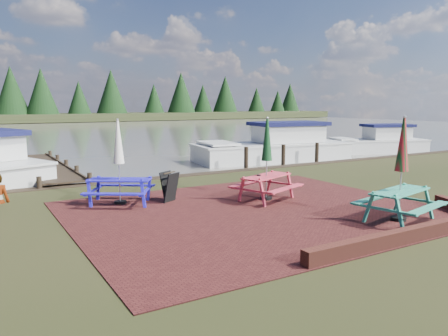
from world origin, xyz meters
name	(u,v)px	position (x,y,z in m)	size (l,w,h in m)	color
ground	(280,221)	(0.00, 0.00, 0.00)	(120.00, 120.00, 0.00)	black
paving	(256,211)	(0.00, 1.00, 0.01)	(9.00, 7.50, 0.02)	#361111
brick_wall	(431,226)	(2.15, -2.42, 0.15)	(6.21, 1.79, 0.30)	#4C1E16
water	(42,132)	(0.00, 37.00, 0.00)	(120.00, 60.00, 0.02)	#4B4840
far_treeline	(11,100)	(0.00, 66.00, 3.28)	(120.00, 10.00, 8.10)	black
picnic_table_teal	(400,185)	(2.37, -1.44, 0.85)	(2.04, 1.89, 2.43)	#2C8E72
picnic_table_red	(267,172)	(1.03, 1.96, 0.82)	(2.10, 1.99, 2.33)	#BC3041
picnic_table_blue	(119,175)	(-2.71, 3.56, 0.81)	(2.19, 2.13, 2.30)	#1F17B2
chalkboard	(170,187)	(-1.42, 3.16, 0.43)	(0.54, 0.72, 0.83)	black
jetty	(45,167)	(-3.50, 11.28, 0.11)	(1.76, 9.08, 1.00)	black
boat_near	(275,148)	(7.37, 9.91, 0.45)	(8.33, 3.79, 2.18)	beige
boat_far	(378,143)	(14.96, 9.79, 0.36)	(6.32, 3.77, 1.86)	beige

